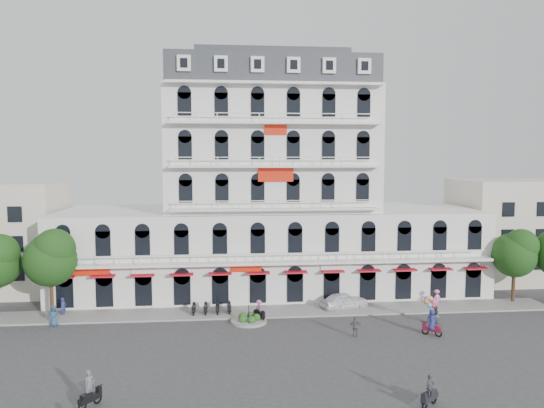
{
  "coord_description": "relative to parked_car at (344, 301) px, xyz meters",
  "views": [
    {
      "loc": [
        -5.35,
        -40.05,
        14.68
      ],
      "look_at": [
        -0.54,
        10.0,
        10.25
      ],
      "focal_mm": 35.0,
      "sensor_mm": 36.0,
      "label": 1
    }
  ],
  "objects": [
    {
      "name": "tree_west_inner",
      "position": [
        -27.42,
        -0.02,
        4.89
      ],
      "size": [
        4.76,
        4.76,
        8.25
      ],
      "color": "#382314",
      "rests_on": "ground"
    },
    {
      "name": "traffic_island",
      "position": [
        -9.47,
        -3.5,
        -0.54
      ],
      "size": [
        3.2,
        3.2,
        1.6
      ],
      "color": "gray",
      "rests_on": "ground"
    },
    {
      "name": "parked_car",
      "position": [
        0.0,
        0.0,
        0.0
      ],
      "size": [
        5.03,
        3.24,
        1.6
      ],
      "primitive_type": "imported",
      "rotation": [
        0.0,
        0.0,
        1.89
      ],
      "color": "white",
      "rests_on": "ground"
    },
    {
      "name": "rider_east",
      "position": [
        5.4,
        -8.37,
        0.32
      ],
      "size": [
        1.4,
        1.21,
        2.22
      ],
      "rotation": [
        0.0,
        0.0,
        2.47
      ],
      "color": "maroon",
      "rests_on": "ground"
    },
    {
      "name": "flank_building_east",
      "position": [
        23.53,
        10.5,
        5.2
      ],
      "size": [
        14.0,
        10.0,
        12.0
      ],
      "primitive_type": "cube",
      "color": "beige",
      "rests_on": "ground"
    },
    {
      "name": "pedestrian_right",
      "position": [
        9.3,
        0.0,
        0.04
      ],
      "size": [
        1.24,
        0.99,
        1.68
      ],
      "primitive_type": "imported",
      "rotation": [
        0.0,
        0.0,
        3.54
      ],
      "color": "pink",
      "rests_on": "ground"
    },
    {
      "name": "pedestrian_far",
      "position": [
        -26.47,
        0.0,
        0.09
      ],
      "size": [
        0.66,
        0.77,
        1.77
      ],
      "primitive_type": "imported",
      "rotation": [
        0.0,
        0.0,
        1.14
      ],
      "color": "navy",
      "rests_on": "ground"
    },
    {
      "name": "balloon_vendor",
      "position": [
        6.64,
        -5.62,
        0.47
      ],
      "size": [
        1.44,
        1.34,
        2.45
      ],
      "color": "#515358",
      "rests_on": "ground"
    },
    {
      "name": "ground",
      "position": [
        -6.47,
        -9.5,
        -0.8
      ],
      "size": [
        120.0,
        120.0,
        0.0
      ],
      "primitive_type": "plane",
      "color": "#38383A",
      "rests_on": "ground"
    },
    {
      "name": "tree_east_inner",
      "position": [
        17.58,
        0.48,
        4.42
      ],
      "size": [
        4.4,
        4.37,
        7.57
      ],
      "color": "#382314",
      "rests_on": "ground"
    },
    {
      "name": "rider_northeast",
      "position": [
        0.32,
        -20.45,
        0.16
      ],
      "size": [
        1.39,
        1.23,
        2.0
      ],
      "rotation": [
        0.0,
        0.0,
        3.83
      ],
      "color": "black",
      "rests_on": "ground"
    },
    {
      "name": "pedestrian_mid",
      "position": [
        -0.97,
        -8.1,
        0.06
      ],
      "size": [
        1.07,
        0.59,
        1.72
      ],
      "primitive_type": "imported",
      "rotation": [
        0.0,
        0.0,
        2.97
      ],
      "color": "#5D5B63",
      "rests_on": "ground"
    },
    {
      "name": "sidewalk",
      "position": [
        -6.47,
        -0.5,
        -0.72
      ],
      "size": [
        53.0,
        4.0,
        0.16
      ],
      "primitive_type": "cube",
      "color": "gray",
      "rests_on": "ground"
    },
    {
      "name": "pedestrian_left",
      "position": [
        -26.47,
        -2.84,
        0.11
      ],
      "size": [
        0.89,
        0.58,
        1.81
      ],
      "primitive_type": "imported",
      "rotation": [
        0.0,
        0.0,
        -0.01
      ],
      "color": "navy",
      "rests_on": "ground"
    },
    {
      "name": "rider_west",
      "position": [
        -19.62,
        -18.63,
        0.24
      ],
      "size": [
        1.18,
        1.43,
        2.26
      ],
      "rotation": [
        0.0,
        0.0,
        0.93
      ],
      "color": "black",
      "rests_on": "ground"
    },
    {
      "name": "main_building",
      "position": [
        -6.47,
        8.5,
        9.16
      ],
      "size": [
        45.0,
        15.0,
        25.8
      ],
      "color": "silver",
      "rests_on": "ground"
    },
    {
      "name": "parked_scooter_row",
      "position": [
        -12.82,
        -0.7,
        -0.8
      ],
      "size": [
        4.4,
        1.8,
        1.1
      ],
      "primitive_type": null,
      "color": "black",
      "rests_on": "ground"
    },
    {
      "name": "rider_center",
      "position": [
        -8.54,
        -3.02,
        0.19
      ],
      "size": [
        1.03,
        1.55,
        1.93
      ],
      "rotation": [
        0.0,
        0.0,
        5.22
      ],
      "color": "black",
      "rests_on": "ground"
    }
  ]
}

